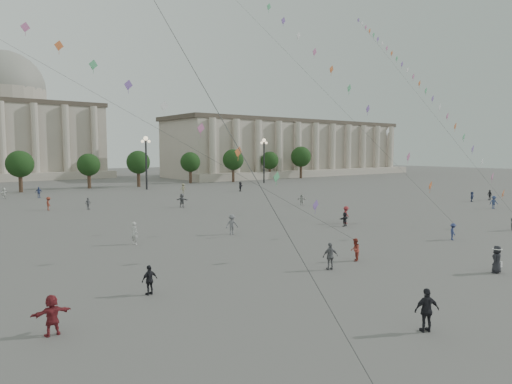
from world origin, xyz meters
TOP-DOWN VIEW (x-y plane):
  - ground at (0.00, 0.00)m, footprint 360.00×360.00m
  - hall_east at (75.00, 93.89)m, footprint 84.00×26.22m
  - hall_central at (0.00, 129.22)m, footprint 48.30×34.30m
  - tree_row at (0.00, 78.00)m, footprint 137.12×5.12m
  - lamp_post_mid_east at (15.00, 70.00)m, footprint 2.00×0.90m
  - lamp_post_far_east at (45.00, 70.00)m, footprint 2.00×0.90m
  - person_crowd_0 at (-5.88, 65.83)m, footprint 1.08×0.47m
  - person_crowd_3 at (12.87, 15.92)m, footprint 1.42×0.62m
  - person_crowd_4 at (-10.65, 68.00)m, footprint 1.61×1.47m
  - person_crowd_6 at (0.94, 19.18)m, footprint 1.35×0.96m
  - person_crowd_7 at (21.81, 31.98)m, footprint 1.50×1.09m
  - person_crowd_8 at (14.36, 17.05)m, footprint 1.39×1.08m
  - person_crowd_9 at (27.60, 55.31)m, footprint 1.72×1.46m
  - person_crowd_12 at (6.99, 40.26)m, footprint 1.54×1.73m
  - person_crowd_13 at (-8.07, 20.47)m, footprint 0.67×0.81m
  - person_crowd_14 at (39.75, 13.37)m, footprint 1.29×1.17m
  - person_crowd_16 at (-4.04, 45.89)m, footprint 1.00×0.80m
  - person_crowd_17 at (-8.45, 48.09)m, footprint 0.68×1.16m
  - person_crowd_18 at (50.08, 18.86)m, footprint 0.75×1.03m
  - person_crowd_19 at (45.57, 19.38)m, footprint 1.49×0.91m
  - person_crowd_21 at (17.05, 58.58)m, footprint 1.22×0.79m
  - tourist_1 at (-5.29, -4.91)m, footprint 1.22×0.94m
  - tourist_2 at (-18.33, 4.57)m, footprint 1.65×0.53m
  - tourist_3 at (-1.02, 4.82)m, footprint 1.15×0.79m
  - tourist_4 at (-12.70, 7.19)m, footprint 1.01×0.55m
  - kite_flyer_0 at (2.16, 5.42)m, footprint 1.00×0.95m
  - kite_flyer_1 at (14.95, 5.24)m, footprint 1.08×1.06m
  - hat_person at (6.93, -2.23)m, footprint 0.94×0.69m
  - kite_train_east at (34.53, 23.33)m, footprint 19.75×35.66m

SIDE VIEW (x-z plane):
  - ground at x=0.00m, z-range 0.00..0.00m
  - person_crowd_3 at x=12.87m, z-range 0.00..1.48m
  - kite_flyer_1 at x=14.95m, z-range 0.00..1.49m
  - person_crowd_19 at x=45.57m, z-range 0.00..1.54m
  - person_crowd_7 at x=21.81m, z-range 0.00..1.57m
  - person_crowd_16 at x=-4.04m, z-range 0.00..1.59m
  - person_crowd_18 at x=50.08m, z-range 0.00..1.62m
  - kite_flyer_0 at x=2.16m, z-range 0.00..1.63m
  - tourist_4 at x=-12.70m, z-range 0.00..1.64m
  - person_crowd_14 at x=39.75m, z-range 0.00..1.74m
  - tourist_2 at x=-18.33m, z-range 0.00..1.77m
  - person_crowd_17 at x=-8.45m, z-range 0.00..1.78m
  - person_crowd_4 at x=-10.65m, z-range 0.00..1.79m
  - person_crowd_21 at x=17.05m, z-range 0.00..1.79m
  - tourist_3 at x=-1.02m, z-range 0.00..1.81m
  - person_crowd_0 at x=-5.88m, z-range 0.00..1.83m
  - hat_person at x=6.93m, z-range 0.03..1.81m
  - person_crowd_9 at x=27.60m, z-range 0.00..1.86m
  - person_crowd_8 at x=14.36m, z-range 0.00..1.89m
  - person_crowd_6 at x=0.94m, z-range 0.00..1.89m
  - person_crowd_12 at x=6.99m, z-range 0.00..1.90m
  - person_crowd_13 at x=-8.07m, z-range 0.00..1.91m
  - tourist_1 at x=-5.29m, z-range 0.00..1.93m
  - tree_row at x=0.00m, z-range 1.39..9.39m
  - lamp_post_mid_east at x=15.00m, z-range 2.03..12.68m
  - lamp_post_far_east at x=45.00m, z-range 2.03..12.68m
  - hall_east at x=75.00m, z-range -0.17..17.03m
  - hall_central at x=0.00m, z-range -3.52..31.98m
  - kite_train_east at x=34.53m, z-range -7.55..44.04m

